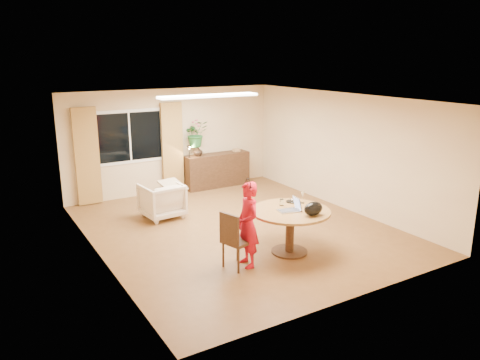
# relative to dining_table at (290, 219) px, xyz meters

# --- Properties ---
(floor) EXTENTS (6.50, 6.50, 0.00)m
(floor) POSITION_rel_dining_table_xyz_m (-0.18, 1.47, -0.62)
(floor) COLOR brown
(floor) RESTS_ON ground
(ceiling) EXTENTS (6.50, 6.50, 0.00)m
(ceiling) POSITION_rel_dining_table_xyz_m (-0.18, 1.47, 1.98)
(ceiling) COLOR white
(ceiling) RESTS_ON wall_back
(wall_back) EXTENTS (5.50, 0.00, 5.50)m
(wall_back) POSITION_rel_dining_table_xyz_m (-0.18, 4.72, 0.68)
(wall_back) COLOR tan
(wall_back) RESTS_ON floor
(wall_left) EXTENTS (0.00, 6.50, 6.50)m
(wall_left) POSITION_rel_dining_table_xyz_m (-2.93, 1.47, 0.68)
(wall_left) COLOR tan
(wall_left) RESTS_ON floor
(wall_right) EXTENTS (0.00, 6.50, 6.50)m
(wall_right) POSITION_rel_dining_table_xyz_m (2.57, 1.47, 0.68)
(wall_right) COLOR tan
(wall_right) RESTS_ON floor
(window) EXTENTS (1.70, 0.03, 1.30)m
(window) POSITION_rel_dining_table_xyz_m (-1.28, 4.70, 0.88)
(window) COLOR white
(window) RESTS_ON wall_back
(curtain_left) EXTENTS (0.55, 0.08, 2.25)m
(curtain_left) POSITION_rel_dining_table_xyz_m (-2.33, 4.62, 0.52)
(curtain_left) COLOR olive
(curtain_left) RESTS_ON wall_back
(curtain_right) EXTENTS (0.55, 0.08, 2.25)m
(curtain_right) POSITION_rel_dining_table_xyz_m (-0.23, 4.62, 0.52)
(curtain_right) COLOR olive
(curtain_right) RESTS_ON wall_back
(ceiling_panel) EXTENTS (2.20, 0.35, 0.05)m
(ceiling_panel) POSITION_rel_dining_table_xyz_m (-0.18, 2.67, 1.94)
(ceiling_panel) COLOR white
(ceiling_panel) RESTS_ON ceiling
(dining_table) EXTENTS (1.39, 1.39, 0.79)m
(dining_table) POSITION_rel_dining_table_xyz_m (0.00, 0.00, 0.00)
(dining_table) COLOR brown
(dining_table) RESTS_ON floor
(dining_chair) EXTENTS (0.56, 0.54, 0.97)m
(dining_chair) POSITION_rel_dining_table_xyz_m (-1.08, -0.03, -0.14)
(dining_chair) COLOR black
(dining_chair) RESTS_ON floor
(child) EXTENTS (0.56, 0.40, 1.43)m
(child) POSITION_rel_dining_table_xyz_m (-0.91, -0.06, 0.09)
(child) COLOR #B50D18
(child) RESTS_ON floor
(laptop) EXTENTS (0.41, 0.31, 0.25)m
(laptop) POSITION_rel_dining_table_xyz_m (-0.07, -0.02, 0.29)
(laptop) COLOR #B7B7BC
(laptop) RESTS_ON dining_table
(tumbler) EXTENTS (0.08, 0.08, 0.12)m
(tumbler) POSITION_rel_dining_table_xyz_m (0.02, 0.28, 0.23)
(tumbler) COLOR white
(tumbler) RESTS_ON dining_table
(wine_glass) EXTENTS (0.08, 0.08, 0.22)m
(wine_glass) POSITION_rel_dining_table_xyz_m (0.42, 0.21, 0.28)
(wine_glass) COLOR white
(wine_glass) RESTS_ON dining_table
(pot_lid) EXTENTS (0.25, 0.25, 0.04)m
(pot_lid) POSITION_rel_dining_table_xyz_m (0.30, 0.36, 0.19)
(pot_lid) COLOR white
(pot_lid) RESTS_ON dining_table
(handbag) EXTENTS (0.36, 0.21, 0.24)m
(handbag) POSITION_rel_dining_table_xyz_m (0.15, -0.42, 0.29)
(handbag) COLOR black
(handbag) RESTS_ON dining_table
(armchair) EXTENTS (0.88, 0.90, 0.75)m
(armchair) POSITION_rel_dining_table_xyz_m (-1.23, 2.92, -0.24)
(armchair) COLOR beige
(armchair) RESTS_ON floor
(throw) EXTENTS (0.55, 0.63, 0.03)m
(throw) POSITION_rel_dining_table_xyz_m (-0.98, 2.88, 0.15)
(throw) COLOR beige
(throw) RESTS_ON armchair
(sideboard) EXTENTS (1.77, 0.43, 0.88)m
(sideboard) POSITION_rel_dining_table_xyz_m (0.95, 4.48, -0.18)
(sideboard) COLOR black
(sideboard) RESTS_ON floor
(vase) EXTENTS (0.29, 0.29, 0.25)m
(vase) POSITION_rel_dining_table_xyz_m (0.41, 4.48, 0.39)
(vase) COLOR black
(vase) RESTS_ON sideboard
(bouquet) EXTENTS (0.60, 0.52, 0.66)m
(bouquet) POSITION_rel_dining_table_xyz_m (0.36, 4.48, 0.84)
(bouquet) COLOR #386626
(bouquet) RESTS_ON vase
(book_stack) EXTENTS (0.21, 0.17, 0.08)m
(book_stack) POSITION_rel_dining_table_xyz_m (1.55, 4.48, 0.30)
(book_stack) COLOR brown
(book_stack) RESTS_ON sideboard
(desk_lamp) EXTENTS (0.13, 0.13, 0.31)m
(desk_lamp) POSITION_rel_dining_table_xyz_m (0.14, 4.43, 0.42)
(desk_lamp) COLOR black
(desk_lamp) RESTS_ON sideboard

